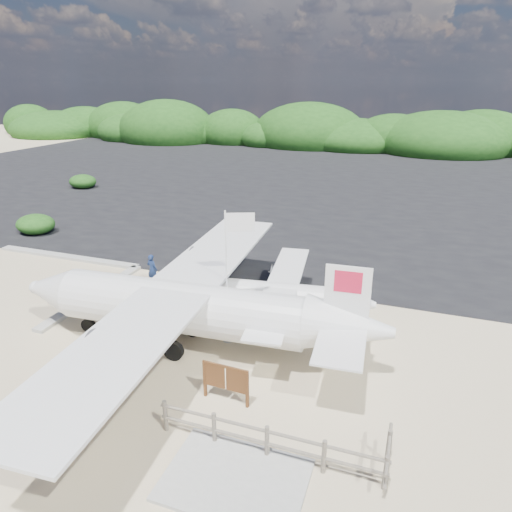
{
  "coord_description": "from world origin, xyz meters",
  "views": [
    {
      "loc": [
        8.82,
        -13.88,
        9.3
      ],
      "look_at": [
        2.14,
        5.12,
        1.51
      ],
      "focal_mm": 32.0,
      "sensor_mm": 36.0,
      "label": 1
    }
  ],
  "objects_px": {
    "crew_a": "(152,269)",
    "baggage_cart": "(144,337)",
    "aircraft_small": "(222,167)",
    "flagpole": "(228,340)",
    "signboard": "(226,401)",
    "crew_b": "(178,280)",
    "crew_c": "(190,301)"
  },
  "relations": [
    {
      "from": "aircraft_small",
      "to": "signboard",
      "type": "bearing_deg",
      "value": 106.03
    },
    {
      "from": "crew_a",
      "to": "aircraft_small",
      "type": "distance_m",
      "value": 32.08
    },
    {
      "from": "baggage_cart",
      "to": "crew_a",
      "type": "xyz_separation_m",
      "value": [
        -2.3,
        4.46,
        0.76
      ]
    },
    {
      "from": "signboard",
      "to": "crew_c",
      "type": "xyz_separation_m",
      "value": [
        -3.46,
        4.39,
        0.8
      ]
    },
    {
      "from": "crew_b",
      "to": "crew_c",
      "type": "relative_size",
      "value": 0.98
    },
    {
      "from": "baggage_cart",
      "to": "crew_b",
      "type": "height_order",
      "value": "crew_b"
    },
    {
      "from": "signboard",
      "to": "aircraft_small",
      "type": "distance_m",
      "value": 40.92
    },
    {
      "from": "crew_b",
      "to": "crew_c",
      "type": "xyz_separation_m",
      "value": [
        1.49,
        -1.73,
        0.01
      ]
    },
    {
      "from": "flagpole",
      "to": "crew_b",
      "type": "height_order",
      "value": "flagpole"
    },
    {
      "from": "crew_b",
      "to": "aircraft_small",
      "type": "xyz_separation_m",
      "value": [
        -11.38,
        31.39,
        -0.79
      ]
    },
    {
      "from": "crew_c",
      "to": "baggage_cart",
      "type": "bearing_deg",
      "value": 57.83
    },
    {
      "from": "flagpole",
      "to": "signboard",
      "type": "xyz_separation_m",
      "value": [
        1.31,
        -3.31,
        0.0
      ]
    },
    {
      "from": "flagpole",
      "to": "signboard",
      "type": "relative_size",
      "value": 3.17
    },
    {
      "from": "flagpole",
      "to": "crew_c",
      "type": "distance_m",
      "value": 2.53
    },
    {
      "from": "baggage_cart",
      "to": "flagpole",
      "type": "distance_m",
      "value": 3.28
    },
    {
      "from": "crew_c",
      "to": "flagpole",
      "type": "bearing_deg",
      "value": 148.61
    },
    {
      "from": "flagpole",
      "to": "crew_b",
      "type": "bearing_deg",
      "value": 142.32
    },
    {
      "from": "crew_a",
      "to": "crew_b",
      "type": "xyz_separation_m",
      "value": [
        1.82,
        -0.78,
        0.02
      ]
    },
    {
      "from": "baggage_cart",
      "to": "crew_c",
      "type": "distance_m",
      "value": 2.34
    },
    {
      "from": "baggage_cart",
      "to": "crew_b",
      "type": "relative_size",
      "value": 1.64
    },
    {
      "from": "signboard",
      "to": "crew_a",
      "type": "distance_m",
      "value": 9.7
    },
    {
      "from": "signboard",
      "to": "aircraft_small",
      "type": "bearing_deg",
      "value": 115.93
    },
    {
      "from": "flagpole",
      "to": "crew_a",
      "type": "relative_size",
      "value": 3.37
    },
    {
      "from": "crew_a",
      "to": "baggage_cart",
      "type": "bearing_deg",
      "value": 126.89
    },
    {
      "from": "signboard",
      "to": "crew_b",
      "type": "distance_m",
      "value": 7.92
    },
    {
      "from": "crew_c",
      "to": "signboard",
      "type": "bearing_deg",
      "value": 123.49
    },
    {
      "from": "signboard",
      "to": "crew_b",
      "type": "xyz_separation_m",
      "value": [
        -4.95,
        6.12,
        0.79
      ]
    },
    {
      "from": "crew_b",
      "to": "baggage_cart",
      "type": "bearing_deg",
      "value": 118.56
    },
    {
      "from": "signboard",
      "to": "aircraft_small",
      "type": "xyz_separation_m",
      "value": [
        -16.33,
        37.52,
        0.0
      ]
    },
    {
      "from": "baggage_cart",
      "to": "crew_b",
      "type": "distance_m",
      "value": 3.8
    },
    {
      "from": "baggage_cart",
      "to": "crew_c",
      "type": "height_order",
      "value": "crew_c"
    },
    {
      "from": "baggage_cart",
      "to": "crew_b",
      "type": "bearing_deg",
      "value": 97.86
    }
  ]
}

